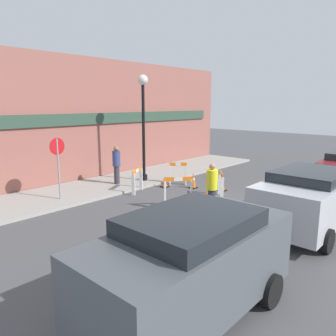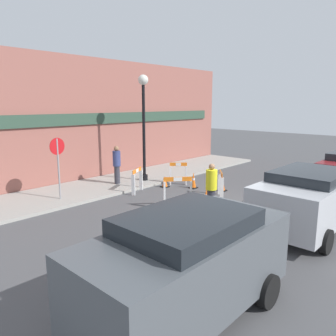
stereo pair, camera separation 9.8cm
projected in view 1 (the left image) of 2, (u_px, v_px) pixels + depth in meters
name	position (u px, v px, depth m)	size (l,w,h in m)	color
ground_plane	(238.00, 213.00, 10.56)	(60.00, 60.00, 0.00)	#4C4C4F
sidewalk_slab	(120.00, 182.00, 14.51)	(18.00, 2.98, 0.11)	#9E9B93
storefront_facade	(96.00, 120.00, 15.02)	(18.00, 0.22, 5.50)	#93564C
streetlamp_post	(143.00, 113.00, 14.09)	(0.44, 0.44, 4.57)	black
stop_sign	(58.00, 158.00, 11.47)	(0.60, 0.09, 2.20)	gray
barricade_0	(178.00, 191.00, 10.92)	(0.81, 0.72, 1.09)	white
barricade_1	(221.00, 183.00, 12.28)	(0.72, 0.63, 0.98)	white
barricade_2	(178.00, 173.00, 14.14)	(0.61, 0.63, 0.98)	white
barricade_3	(137.00, 179.00, 12.91)	(0.87, 0.54, 0.97)	white
traffic_cone_0	(193.00, 181.00, 13.63)	(0.30, 0.30, 0.67)	black
traffic_cone_1	(207.00, 197.00, 11.43)	(0.30, 0.30, 0.57)	black
traffic_cone_2	(165.00, 182.00, 13.79)	(0.30, 0.30, 0.48)	black
traffic_cone_3	(222.00, 185.00, 13.20)	(0.30, 0.30, 0.52)	black
person_worker	(212.00, 187.00, 10.47)	(0.47, 0.47, 1.61)	#33333D
person_pedestrian	(116.00, 164.00, 13.83)	(0.45, 0.45, 1.62)	#33333D
parked_car_0	(191.00, 261.00, 5.20)	(3.83, 1.85, 1.80)	#4C5156
parked_car_1	(310.00, 196.00, 9.04)	(4.00, 1.97, 1.69)	#B7BABF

